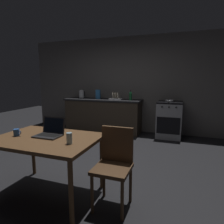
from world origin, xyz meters
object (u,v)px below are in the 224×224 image
Objects in this scene: laptop at (50,132)px; electric_kettle at (82,94)px; cereal_box at (98,94)px; dish_rack at (116,98)px; frying_pan at (169,101)px; chair at (114,161)px; bottle at (131,95)px; drinking_glass at (69,138)px; stove_oven at (169,120)px; dining_table at (46,143)px; coffee_mug at (17,132)px.

electric_kettle is (-1.21, 3.06, 0.23)m from laptop.
dish_rack is at bearing -2.11° from cereal_box.
cereal_box reaches higher than frying_pan.
dish_rack reaches higher than chair.
bottle is at bearing 97.05° from laptop.
drinking_glass is at bearing -80.30° from dish_rack.
cereal_box is at bearing 177.89° from dish_rack.
stove_oven is 3.83× the size of electric_kettle.
laptop reaches higher than stove_oven.
electric_kettle is at bearing 111.05° from dining_table.
chair is 3.05m from frying_pan.
laptop is at bearing -94.89° from bottle.
dish_rack reaches higher than laptop.
cereal_box is (-0.70, 3.15, 0.36)m from dining_table.
coffee_mug is at bearing -117.29° from stove_oven.
stove_oven reaches higher than dining_table.
coffee_mug reaches higher than dining_table.
dish_rack is (1.05, -0.00, -0.07)m from electric_kettle.
bottle is 0.96m from cereal_box.
chair is at bearing 6.91° from dining_table.
laptop is 3.30m from electric_kettle.
bottle is (0.26, 3.01, 0.24)m from laptop.
dish_rack reaches higher than stove_oven.
coffee_mug is at bearing -148.19° from laptop.
drinking_glass is at bearing -162.36° from chair.
laptop is at bearing -112.27° from frying_pan.
laptop is at bearing 155.04° from drinking_glass.
laptop is (-0.84, -0.03, 0.27)m from chair.
cereal_box is (-1.55, 3.05, 0.51)m from chair.
laptop is at bearing -112.34° from stove_oven.
stove_oven is at bearing 68.06° from dining_table.
dining_table is 3.95× the size of laptop.
electric_kettle is at bearing 116.33° from drinking_glass.
dining_table is at bearing 179.52° from chair.
coffee_mug is 0.42× the size of cereal_box.
stove_oven is 2.05m from cereal_box.
electric_kettle is 1.91× the size of drinking_glass.
electric_kettle is at bearing -177.75° from cereal_box.
laptop reaches higher than chair.
dining_table is 4.91× the size of cereal_box.
stove_oven is at bearing -0.10° from dish_rack.
stove_oven is 3.44× the size of bottle.
bottle is at bearing -4.16° from cereal_box.
dish_rack reaches higher than coffee_mug.
cereal_box is at bearing 175.84° from bottle.
stove_oven is at bearing -0.06° from electric_kettle.
frying_pan reaches higher than drinking_glass.
dining_table is 1.39× the size of chair.
drinking_glass is (1.60, -3.24, -0.21)m from electric_kettle.
bottle is at bearing -177.28° from stove_oven.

